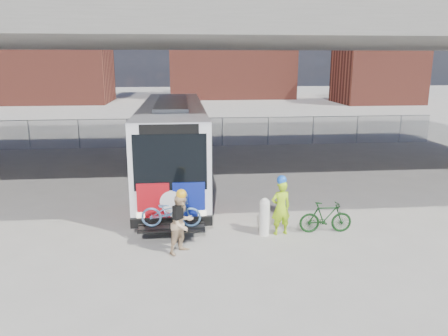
{
  "coord_description": "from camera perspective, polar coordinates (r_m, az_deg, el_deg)",
  "views": [
    {
      "loc": [
        -1.65,
        -15.72,
        5.32
      ],
      "look_at": [
        -0.14,
        -0.57,
        1.6
      ],
      "focal_mm": 35.0,
      "sensor_mm": 36.0,
      "label": 1
    }
  ],
  "objects": [
    {
      "name": "ground",
      "position": [
        16.67,
        0.28,
        -4.87
      ],
      "size": [
        160.0,
        160.0,
        0.0
      ],
      "primitive_type": "plane",
      "color": "#9E9991",
      "rests_on": "ground"
    },
    {
      "name": "chainlink_fence",
      "position": [
        28.04,
        -2.27,
        5.74
      ],
      "size": [
        30.0,
        0.06,
        30.0
      ],
      "color": "gray",
      "rests_on": "ground"
    },
    {
      "name": "smokestack",
      "position": [
        72.78,
        7.16,
        19.31
      ],
      "size": [
        2.2,
        2.2,
        25.0
      ],
      "primitive_type": "cylinder",
      "color": "brown",
      "rests_on": "ground"
    },
    {
      "name": "bike_parked",
      "position": [
        14.32,
        13.13,
        -6.29
      ],
      "size": [
        1.7,
        0.54,
        1.01
      ],
      "primitive_type": "imported",
      "rotation": [
        0.0,
        0.0,
        1.53
      ],
      "color": "#123814",
      "rests_on": "ground"
    },
    {
      "name": "overpass",
      "position": [
        19.82,
        -0.95,
        17.28
      ],
      "size": [
        40.0,
        16.0,
        7.95
      ],
      "color": "#605E59",
      "rests_on": "ground"
    },
    {
      "name": "cyclist_tan",
      "position": [
        12.46,
        -5.52,
        -7.16
      ],
      "size": [
        1.05,
        1.05,
        1.88
      ],
      "rotation": [
        0.0,
        0.0,
        0.78
      ],
      "color": "#D0AE85",
      "rests_on": "ground"
    },
    {
      "name": "cyclist_hivis",
      "position": [
        13.78,
        7.44,
        -4.97
      ],
      "size": [
        0.71,
        0.54,
        1.92
      ],
      "rotation": [
        0.0,
        0.0,
        3.35
      ],
      "color": "#A8E117",
      "rests_on": "ground"
    },
    {
      "name": "bollard",
      "position": [
        13.77,
        5.32,
        -6.15
      ],
      "size": [
        0.32,
        0.32,
        1.21
      ],
      "color": "silver",
      "rests_on": "ground"
    },
    {
      "name": "bus",
      "position": [
        19.3,
        -6.67,
        4.06
      ],
      "size": [
        2.67,
        12.94,
        3.69
      ],
      "color": "silver",
      "rests_on": "ground"
    },
    {
      "name": "brick_buildings",
      "position": [
        64.01,
        -3.2,
        13.81
      ],
      "size": [
        54.0,
        22.0,
        12.0
      ],
      "color": "brown",
      "rests_on": "ground"
    }
  ]
}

